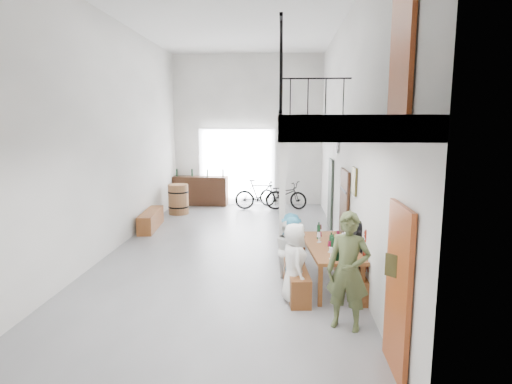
# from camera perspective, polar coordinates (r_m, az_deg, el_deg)

# --- Properties ---
(floor) EXTENTS (12.00, 12.00, 0.00)m
(floor) POSITION_cam_1_polar(r_m,az_deg,el_deg) (10.43, -3.77, -7.76)
(floor) COLOR slate
(floor) RESTS_ON ground
(room_walls) EXTENTS (12.00, 12.00, 12.00)m
(room_walls) POSITION_cam_1_polar(r_m,az_deg,el_deg) (9.99, -3.99, 12.13)
(room_walls) COLOR white
(room_walls) RESTS_ON ground
(gateway_portal) EXTENTS (2.80, 0.08, 2.80)m
(gateway_portal) POSITION_cam_1_polar(r_m,az_deg,el_deg) (16.01, -2.55, 3.35)
(gateway_portal) COLOR white
(gateway_portal) RESTS_ON ground
(right_wall_decor) EXTENTS (0.07, 8.28, 5.07)m
(right_wall_decor) POSITION_cam_1_polar(r_m,az_deg,el_deg) (8.25, 13.31, -0.12)
(right_wall_decor) COLOR #983E16
(right_wall_decor) RESTS_ON ground
(balcony) EXTENTS (1.52, 5.62, 4.00)m
(balcony) POSITION_cam_1_polar(r_m,az_deg,el_deg) (6.80, 9.43, 8.38)
(balcony) COLOR silver
(balcony) RESTS_ON ground
(tasting_table) EXTENTS (1.07, 2.15, 0.79)m
(tasting_table) POSITION_cam_1_polar(r_m,az_deg,el_deg) (8.16, 9.85, -7.58)
(tasting_table) COLOR brown
(tasting_table) RESTS_ON ground
(bench_inner) EXTENTS (0.53, 2.18, 0.50)m
(bench_inner) POSITION_cam_1_polar(r_m,az_deg,el_deg) (8.20, 5.10, -10.77)
(bench_inner) COLOR brown
(bench_inner) RESTS_ON ground
(bench_wall) EXTENTS (0.38, 1.91, 0.44)m
(bench_wall) POSITION_cam_1_polar(r_m,az_deg,el_deg) (8.34, 12.35, -10.82)
(bench_wall) COLOR brown
(bench_wall) RESTS_ON ground
(tableware) EXTENTS (0.53, 1.67, 0.35)m
(tableware) POSITION_cam_1_polar(r_m,az_deg,el_deg) (8.07, 9.74, -6.19)
(tableware) COLOR black
(tableware) RESTS_ON tasting_table
(side_bench) EXTENTS (0.56, 1.85, 0.51)m
(side_bench) POSITION_cam_1_polar(r_m,az_deg,el_deg) (12.79, -13.84, -3.63)
(side_bench) COLOR brown
(side_bench) RESTS_ON ground
(oak_barrel) EXTENTS (0.68, 0.68, 1.00)m
(oak_barrel) POSITION_cam_1_polar(r_m,az_deg,el_deg) (14.57, -10.30, -0.95)
(oak_barrel) COLOR brown
(oak_barrel) RESTS_ON ground
(serving_counter) EXTENTS (2.04, 0.63, 1.07)m
(serving_counter) POSITION_cam_1_polar(r_m,az_deg,el_deg) (16.04, -7.44, 0.17)
(serving_counter) COLOR #3D2213
(serving_counter) RESTS_ON ground
(counter_bottles) EXTENTS (1.78, 0.10, 0.28)m
(counter_bottles) POSITION_cam_1_polar(r_m,az_deg,el_deg) (15.93, -7.51, 2.56)
(counter_bottles) COLOR black
(counter_bottles) RESTS_ON serving_counter
(guest_left_a) EXTENTS (0.55, 0.74, 1.37)m
(guest_left_a) POSITION_cam_1_polar(r_m,az_deg,el_deg) (7.42, 5.13, -9.36)
(guest_left_a) COLOR white
(guest_left_a) RESTS_ON ground
(guest_left_b) EXTENTS (0.35, 0.52, 1.38)m
(guest_left_b) POSITION_cam_1_polar(r_m,az_deg,el_deg) (7.89, 5.14, -8.19)
(guest_left_b) COLOR teal
(guest_left_b) RESTS_ON ground
(guest_left_c) EXTENTS (0.62, 0.69, 1.17)m
(guest_left_c) POSITION_cam_1_polar(r_m,az_deg,el_deg) (8.47, 4.27, -7.70)
(guest_left_c) COLOR white
(guest_left_c) RESTS_ON ground
(guest_left_d) EXTENTS (0.72, 0.88, 1.18)m
(guest_left_d) POSITION_cam_1_polar(r_m,az_deg,el_deg) (9.06, 4.69, -6.52)
(guest_left_d) COLOR teal
(guest_left_d) RESTS_ON ground
(guest_right_a) EXTENTS (0.46, 0.79, 1.26)m
(guest_right_a) POSITION_cam_1_polar(r_m,az_deg,el_deg) (7.83, 14.81, -9.08)
(guest_right_a) COLOR #A9301D
(guest_right_a) RESTS_ON ground
(guest_right_b) EXTENTS (0.73, 1.24, 1.27)m
(guest_right_b) POSITION_cam_1_polar(r_m,az_deg,el_deg) (8.27, 13.66, -7.99)
(guest_right_b) COLOR black
(guest_right_b) RESTS_ON ground
(guest_right_c) EXTENTS (0.60, 0.70, 1.23)m
(guest_right_c) POSITION_cam_1_polar(r_m,az_deg,el_deg) (8.96, 12.70, -6.76)
(guest_right_c) COLOR white
(guest_right_c) RESTS_ON ground
(host_standing) EXTENTS (0.76, 0.64, 1.78)m
(host_standing) POSITION_cam_1_polar(r_m,az_deg,el_deg) (6.54, 12.19, -10.27)
(host_standing) COLOR #48532E
(host_standing) RESTS_ON ground
(potted_plant) EXTENTS (0.48, 0.45, 0.42)m
(potted_plant) POSITION_cam_1_polar(r_m,az_deg,el_deg) (10.74, 9.65, -6.21)
(potted_plant) COLOR #17511C
(potted_plant) RESTS_ON ground
(bicycle_near) EXTENTS (1.96, 1.37, 0.98)m
(bicycle_near) POSITION_cam_1_polar(r_m,az_deg,el_deg) (15.40, 3.59, -0.32)
(bicycle_near) COLOR black
(bicycle_near) RESTS_ON ground
(bicycle_far) EXTENTS (1.78, 0.53, 1.06)m
(bicycle_far) POSITION_cam_1_polar(r_m,az_deg,el_deg) (15.01, 0.52, -0.39)
(bicycle_far) COLOR black
(bicycle_far) RESTS_ON ground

